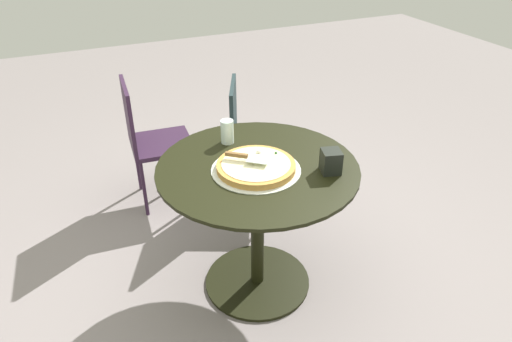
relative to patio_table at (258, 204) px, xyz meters
The scene contains 8 objects.
ground_plane 0.53m from the patio_table, ahead, with size 10.00×10.00×0.00m, color gray.
patio_table is the anchor object (origin of this frame).
pizza_on_tray 0.24m from the patio_table, 144.86° to the left, with size 0.42×0.42×0.05m.
pizza_server 0.29m from the patio_table, 85.95° to the left, with size 0.17×0.20×0.02m.
drinking_cup 0.40m from the patio_table, ahead, with size 0.07×0.07×0.12m, color silver.
napkin_dispenser 0.44m from the patio_table, 122.43° to the right, with size 0.09×0.09×0.11m, color black.
patio_chair_near 1.08m from the patio_table, 17.45° to the left, with size 0.42×0.42×0.87m.
patio_chair_far 0.85m from the patio_table, 20.75° to the right, with size 0.52×0.52×0.85m.
Camera 1 is at (-1.74, 0.77, 1.88)m, focal length 32.54 mm.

